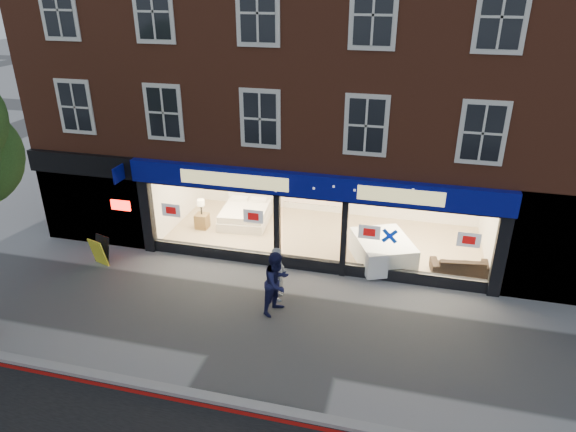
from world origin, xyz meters
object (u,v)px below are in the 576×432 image
at_px(display_bed, 246,213).
at_px(pedestrian_blue, 277,283).
at_px(mattress_stack, 383,250).
at_px(sofa, 461,265).
at_px(a_board, 100,251).
at_px(pedestrian_grey, 278,274).

distance_m(display_bed, pedestrian_blue, 5.79).
bearing_deg(mattress_stack, display_bed, 160.89).
relative_size(sofa, a_board, 1.89).
distance_m(a_board, pedestrian_grey, 6.10).
relative_size(sofa, pedestrian_blue, 0.98).
height_order(display_bed, a_board, display_bed).
bearing_deg(display_bed, pedestrian_grey, -66.31).
xyz_separation_m(display_bed, a_board, (-3.57, -4.03, 0.04)).
xyz_separation_m(a_board, pedestrian_blue, (6.20, -1.10, 0.44)).
xyz_separation_m(a_board, pedestrian_grey, (6.07, -0.47, 0.34)).
relative_size(display_bed, pedestrian_blue, 1.23).
height_order(mattress_stack, a_board, a_board).
height_order(display_bed, pedestrian_grey, pedestrian_grey).
bearing_deg(pedestrian_grey, mattress_stack, -57.98).
bearing_deg(a_board, display_bed, 65.97).
bearing_deg(display_bed, pedestrian_blue, -68.17).
relative_size(mattress_stack, a_board, 2.68).
bearing_deg(pedestrian_blue, pedestrian_grey, 35.29).
distance_m(display_bed, mattress_stack, 5.53).
xyz_separation_m(mattress_stack, a_board, (-8.79, -2.22, -0.03)).
bearing_deg(pedestrian_blue, sofa, -33.89).
xyz_separation_m(display_bed, pedestrian_grey, (2.50, -4.51, 0.38)).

